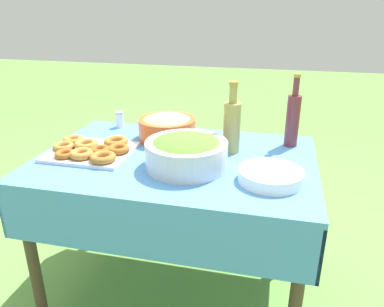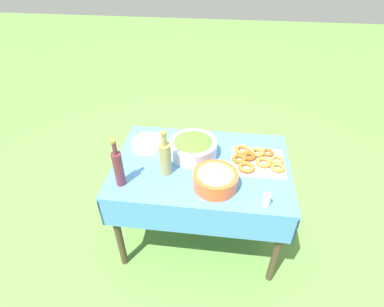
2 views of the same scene
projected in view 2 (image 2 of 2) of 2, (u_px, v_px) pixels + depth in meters
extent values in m
plane|color=#609342|center=(200.00, 231.00, 2.53)|extent=(14.00, 14.00, 0.00)
cube|color=#4C8CD1|center=(202.00, 165.00, 2.08)|extent=(1.21, 0.82, 0.02)
cube|color=#4C8CD1|center=(195.00, 222.00, 1.84)|extent=(1.21, 0.01, 0.22)
cube|color=#4C8CD1|center=(206.00, 145.00, 2.47)|extent=(1.21, 0.01, 0.22)
cube|color=#4C8CD1|center=(121.00, 171.00, 2.21)|extent=(0.01, 0.82, 0.22)
cube|color=#4C8CD1|center=(286.00, 185.00, 2.10)|extent=(0.01, 0.82, 0.22)
cylinder|color=#473828|center=(118.00, 232.00, 2.08)|extent=(0.05, 0.05, 0.72)
cylinder|color=#473828|center=(277.00, 248.00, 1.98)|extent=(0.05, 0.05, 0.72)
cylinder|color=#473828|center=(143.00, 167.00, 2.64)|extent=(0.05, 0.05, 0.72)
cylinder|color=#473828|center=(269.00, 177.00, 2.53)|extent=(0.05, 0.05, 0.72)
cylinder|color=silver|center=(193.00, 148.00, 2.12)|extent=(0.34, 0.34, 0.11)
ellipsoid|color=#51892D|center=(193.00, 143.00, 2.09)|extent=(0.30, 0.30, 0.07)
cylinder|color=#E05B28|center=(215.00, 180.00, 1.86)|extent=(0.28, 0.28, 0.11)
ellipsoid|color=tan|center=(216.00, 175.00, 1.84)|extent=(0.25, 0.25, 0.07)
cube|color=silver|center=(258.00, 162.00, 2.07)|extent=(0.36, 0.31, 0.02)
torus|color=#A36628|center=(246.00, 167.00, 1.99)|extent=(0.14, 0.14, 0.03)
torus|color=#B27533|center=(264.00, 162.00, 2.03)|extent=(0.15, 0.15, 0.03)
torus|color=#93561E|center=(268.00, 152.00, 2.13)|extent=(0.10, 0.10, 0.02)
torus|color=brown|center=(249.00, 156.00, 2.09)|extent=(0.13, 0.13, 0.03)
torus|color=#A36628|center=(242.00, 150.00, 2.14)|extent=(0.15, 0.15, 0.03)
torus|color=#B27533|center=(278.00, 168.00, 1.99)|extent=(0.13, 0.13, 0.03)
torus|color=#B27533|center=(277.00, 160.00, 2.05)|extent=(0.13, 0.13, 0.02)
torus|color=#93561E|center=(239.00, 159.00, 2.06)|extent=(0.14, 0.14, 0.03)
torus|color=#B27533|center=(257.00, 152.00, 2.12)|extent=(0.14, 0.14, 0.03)
cylinder|color=white|center=(148.00, 146.00, 2.23)|extent=(0.25, 0.25, 0.01)
cylinder|color=white|center=(148.00, 144.00, 2.22)|extent=(0.25, 0.25, 0.01)
cylinder|color=white|center=(148.00, 143.00, 2.21)|extent=(0.25, 0.25, 0.01)
cylinder|color=white|center=(148.00, 142.00, 2.21)|extent=(0.25, 0.25, 0.01)
cylinder|color=#998E4C|center=(165.00, 159.00, 1.93)|extent=(0.08, 0.08, 0.23)
cylinder|color=#998E4C|center=(164.00, 140.00, 1.84)|extent=(0.04, 0.04, 0.08)
cylinder|color=#A58C33|center=(164.00, 133.00, 1.81)|extent=(0.04, 0.04, 0.02)
cylinder|color=maroon|center=(119.00, 169.00, 1.84)|extent=(0.06, 0.06, 0.24)
cylinder|color=maroon|center=(114.00, 148.00, 1.74)|extent=(0.03, 0.03, 0.08)
cylinder|color=#A58C33|center=(113.00, 141.00, 1.71)|extent=(0.03, 0.03, 0.02)
cylinder|color=white|center=(267.00, 201.00, 1.75)|extent=(0.04, 0.04, 0.07)
cylinder|color=silver|center=(268.00, 195.00, 1.72)|extent=(0.05, 0.05, 0.01)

